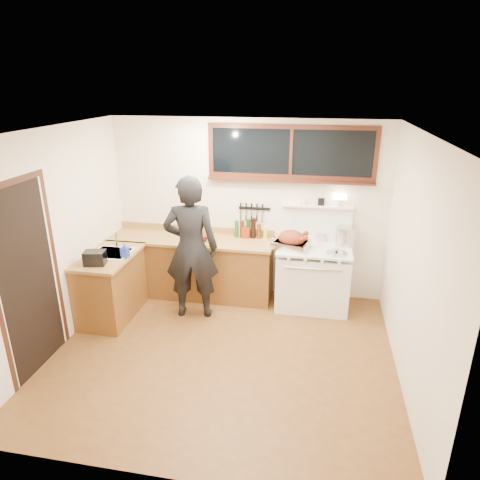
% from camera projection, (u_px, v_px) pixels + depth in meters
% --- Properties ---
extents(ground_plane, '(4.00, 3.50, 0.02)m').
position_uv_depth(ground_plane, '(223.00, 355.00, 5.12)').
color(ground_plane, brown).
extents(room_shell, '(4.10, 3.60, 2.65)m').
position_uv_depth(room_shell, '(221.00, 223.00, 4.54)').
color(room_shell, white).
rests_on(room_shell, ground).
extents(counter_back, '(2.44, 0.64, 1.00)m').
position_uv_depth(counter_back, '(192.00, 266.00, 6.43)').
color(counter_back, brown).
rests_on(counter_back, ground).
extents(counter_left, '(0.64, 1.09, 0.90)m').
position_uv_depth(counter_left, '(111.00, 285.00, 5.82)').
color(counter_left, brown).
rests_on(counter_left, ground).
extents(sink_unit, '(0.50, 0.45, 0.37)m').
position_uv_depth(sink_unit, '(112.00, 257.00, 5.75)').
color(sink_unit, white).
rests_on(sink_unit, counter_left).
extents(vintage_stove, '(1.02, 0.74, 1.59)m').
position_uv_depth(vintage_stove, '(313.00, 276.00, 6.08)').
color(vintage_stove, white).
rests_on(vintage_stove, ground).
extents(back_window, '(2.32, 0.13, 0.77)m').
position_uv_depth(back_window, '(291.00, 159.00, 5.87)').
color(back_window, black).
rests_on(back_window, room_shell).
extents(left_doorway, '(0.02, 1.04, 2.17)m').
position_uv_depth(left_doorway, '(29.00, 278.00, 4.57)').
color(left_doorway, black).
rests_on(left_doorway, ground).
extents(knife_strip, '(0.46, 0.03, 0.28)m').
position_uv_depth(knife_strip, '(253.00, 209.00, 6.24)').
color(knife_strip, black).
rests_on(knife_strip, room_shell).
extents(man, '(0.79, 0.58, 1.97)m').
position_uv_depth(man, '(191.00, 248.00, 5.66)').
color(man, black).
rests_on(man, ground).
extents(soap_bottle, '(0.10, 0.10, 0.20)m').
position_uv_depth(soap_bottle, '(125.00, 250.00, 5.56)').
color(soap_bottle, '#253EBA').
rests_on(soap_bottle, counter_left).
extents(toaster, '(0.29, 0.22, 0.18)m').
position_uv_depth(toaster, '(95.00, 258.00, 5.35)').
color(toaster, black).
rests_on(toaster, counter_left).
extents(cutting_board, '(0.45, 0.35, 0.14)m').
position_uv_depth(cutting_board, '(200.00, 238.00, 6.11)').
color(cutting_board, '#9F763F').
rests_on(cutting_board, counter_back).
extents(roast_turkey, '(0.55, 0.47, 0.26)m').
position_uv_depth(roast_turkey, '(292.00, 241.00, 5.87)').
color(roast_turkey, silver).
rests_on(roast_turkey, vintage_stove).
extents(stockpot, '(0.34, 0.34, 0.27)m').
position_uv_depth(stockpot, '(346.00, 236.00, 5.97)').
color(stockpot, silver).
rests_on(stockpot, vintage_stove).
extents(saucepan, '(0.16, 0.28, 0.12)m').
position_uv_depth(saucepan, '(321.00, 237.00, 6.16)').
color(saucepan, silver).
rests_on(saucepan, vintage_stove).
extents(pot_lid, '(0.35, 0.35, 0.04)m').
position_uv_depth(pot_lid, '(337.00, 253.00, 5.71)').
color(pot_lid, silver).
rests_on(pot_lid, vintage_stove).
extents(coffee_tin, '(0.13, 0.11, 0.17)m').
position_uv_depth(coffee_tin, '(246.00, 232.00, 6.27)').
color(coffee_tin, maroon).
rests_on(coffee_tin, counter_back).
extents(pitcher, '(0.12, 0.12, 0.18)m').
position_uv_depth(pitcher, '(241.00, 230.00, 6.33)').
color(pitcher, white).
rests_on(pitcher, counter_back).
extents(bottle_cluster, '(0.49, 0.07, 0.30)m').
position_uv_depth(bottle_cluster, '(250.00, 229.00, 6.25)').
color(bottle_cluster, black).
rests_on(bottle_cluster, counter_back).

